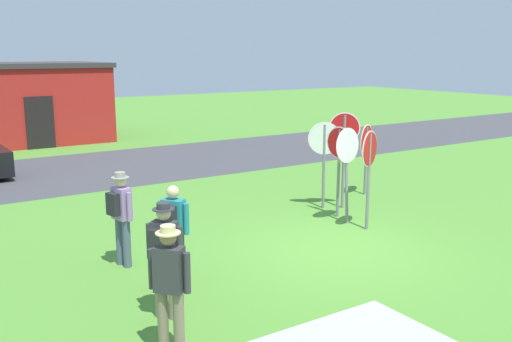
# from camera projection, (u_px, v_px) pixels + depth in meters

# --- Properties ---
(ground_plane) EXTENTS (80.00, 80.00, 0.00)m
(ground_plane) POSITION_uv_depth(u_px,v_px,m) (333.00, 250.00, 11.21)
(ground_plane) COLOR #518E33
(street_asphalt) EXTENTS (60.00, 6.40, 0.01)m
(street_asphalt) POSITION_uv_depth(u_px,v_px,m) (134.00, 164.00, 19.75)
(street_asphalt) COLOR #424247
(street_asphalt) RESTS_ON ground
(building_background) EXTENTS (6.49, 5.14, 3.38)m
(building_background) POSITION_uv_depth(u_px,v_px,m) (25.00, 102.00, 24.74)
(building_background) COLOR #B2231E
(building_background) RESTS_ON ground
(stop_sign_rear_left) EXTENTS (0.58, 0.50, 2.39)m
(stop_sign_rear_left) POSITION_uv_depth(u_px,v_px,m) (344.00, 143.00, 13.93)
(stop_sign_rear_left) COLOR slate
(stop_sign_rear_left) RESTS_ON ground
(stop_sign_low_front) EXTENTS (0.78, 0.19, 2.17)m
(stop_sign_low_front) POSITION_uv_depth(u_px,v_px,m) (347.00, 158.00, 12.74)
(stop_sign_low_front) COLOR slate
(stop_sign_low_front) RESTS_ON ground
(stop_sign_far_back) EXTENTS (0.66, 0.49, 2.16)m
(stop_sign_far_back) POSITION_uv_depth(u_px,v_px,m) (324.00, 149.00, 13.97)
(stop_sign_far_back) COLOR slate
(stop_sign_far_back) RESTS_ON ground
(stop_sign_leaning_right) EXTENTS (0.82, 0.41, 1.92)m
(stop_sign_leaning_right) POSITION_uv_depth(u_px,v_px,m) (366.00, 147.00, 15.35)
(stop_sign_leaning_right) COLOR slate
(stop_sign_leaning_right) RESTS_ON ground
(stop_sign_rear_right) EXTENTS (0.12, 0.74, 2.14)m
(stop_sign_rear_right) POSITION_uv_depth(u_px,v_px,m) (339.00, 156.00, 13.20)
(stop_sign_rear_right) COLOR slate
(stop_sign_rear_right) RESTS_ON ground
(stop_sign_nearest) EXTENTS (0.73, 0.33, 2.18)m
(stop_sign_nearest) POSITION_uv_depth(u_px,v_px,m) (369.00, 162.00, 12.24)
(stop_sign_nearest) COLOR slate
(stop_sign_nearest) RESTS_ON ground
(person_in_teal) EXTENTS (0.42, 0.55, 1.74)m
(person_in_teal) POSITION_uv_depth(u_px,v_px,m) (121.00, 212.00, 10.18)
(person_in_teal) COLOR #4C5670
(person_in_teal) RESTS_ON ground
(person_on_left) EXTENTS (0.40, 0.46, 1.74)m
(person_on_left) POSITION_uv_depth(u_px,v_px,m) (170.00, 283.00, 7.11)
(person_on_left) COLOR #7A6B56
(person_on_left) RESTS_ON ground
(person_near_signs) EXTENTS (0.47, 0.48, 1.74)m
(person_near_signs) POSITION_uv_depth(u_px,v_px,m) (164.00, 252.00, 8.14)
(person_near_signs) COLOR #7A6B56
(person_near_signs) RESTS_ON ground
(person_in_blue) EXTENTS (0.46, 0.49, 1.69)m
(person_in_blue) POSITION_uv_depth(u_px,v_px,m) (173.00, 228.00, 9.37)
(person_in_blue) COLOR #2D2D33
(person_in_blue) RESTS_ON ground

